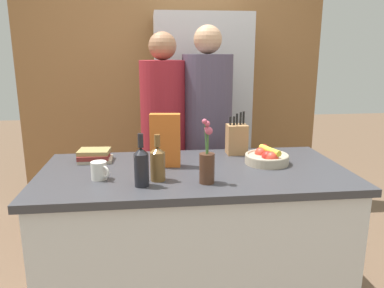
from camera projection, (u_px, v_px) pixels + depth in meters
The scene contains 13 objects.
kitchen_island at pixel (194, 242), 2.19m from camera, with size 1.70×0.84×0.90m.
back_wall_wood at pixel (173, 77), 3.65m from camera, with size 2.90×0.12×2.60m.
refrigerator at pixel (200, 121), 3.42m from camera, with size 0.81×0.62×1.85m.
fruit_bowl at pixel (267, 157), 2.19m from camera, with size 0.25×0.25×0.10m.
knife_block at pixel (237, 139), 2.39m from camera, with size 0.13×0.11×0.27m.
flower_vase at pixel (207, 163), 1.85m from camera, with size 0.08×0.08×0.33m.
cereal_box at pixel (165, 140), 2.11m from camera, with size 0.18×0.08×0.30m.
coffee_mug at pixel (99, 171), 1.91m from camera, with size 0.10×0.10×0.09m.
book_stack at pixel (95, 156), 2.23m from camera, with size 0.20×0.16×0.07m.
bottle_oil at pixel (158, 163), 1.89m from camera, with size 0.08×0.08×0.24m.
bottle_vinegar at pixel (141, 166), 1.80m from camera, with size 0.07×0.07×0.26m.
person_at_sink at pixel (164, 135), 2.74m from camera, with size 0.33×0.33×1.68m.
person_in_blue at pixel (207, 131), 2.77m from camera, with size 0.36×0.36×1.72m.
Camera 1 is at (-0.24, -1.98, 1.53)m, focal length 35.00 mm.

